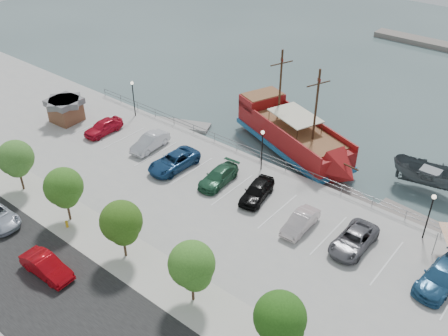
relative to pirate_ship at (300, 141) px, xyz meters
The scene contains 28 objects.
ground 12.52m from the pirate_ship, 93.17° to the right, with size 160.00×160.00×0.00m, color #3C5051.
street 28.39m from the pirate_ship, 91.38° to the right, with size 100.00×8.00×0.04m, color black.
sidewalk 22.39m from the pirate_ship, 91.76° to the right, with size 100.00×4.00×0.05m, color beige.
seawall_railing 4.63m from the pirate_ship, 98.54° to the right, with size 50.00×0.06×1.00m.
pirate_ship is the anchor object (origin of this frame).
patrol_boat 12.98m from the pirate_ship, 10.77° to the left, with size 2.64×7.01×2.71m, color #42494C.
dock_west 14.66m from the pirate_ship, 167.43° to the right, with size 7.14×2.04×0.41m, color gray.
dock_mid 8.07m from the pirate_ship, 23.63° to the right, with size 6.47×1.85×0.37m, color slate.
dock_east 14.59m from the pirate_ship, 12.62° to the right, with size 7.55×2.16×0.43m, color gray.
shed 26.48m from the pirate_ship, 153.96° to the right, with size 3.48×3.48×2.71m.
street_sedan 27.70m from the pirate_ship, 99.72° to the right, with size 1.59×4.56×1.50m, color #9E050C.
fire_hydrant 24.52m from the pirate_ship, 109.07° to the right, with size 0.24×0.24×0.70m.
lamp_post_left 19.70m from the pirate_ship, 162.56° to the right, with size 0.36×0.36×4.28m.
lamp_post_mid 6.28m from the pirate_ship, 96.66° to the right, with size 0.36×0.36×4.28m.
lamp_post_right 16.54m from the pirate_ship, 20.97° to the right, with size 0.36×0.36×4.28m.
tree_b 27.41m from the pirate_ship, 124.70° to the right, with size 3.30×3.20×5.00m.
tree_c 24.14m from the pirate_ship, 110.83° to the right, with size 3.30×3.20×5.00m.
tree_d 22.63m from the pirate_ship, 93.92° to the right, with size 3.30×3.20×5.00m.
tree_e 23.23m from the pirate_ship, 76.32° to the right, with size 3.30×3.20×5.00m.
tree_f 25.79m from the pirate_ship, 60.96° to the right, with size 3.30×3.20×5.00m.
parked_car_a 21.24m from the pirate_ship, 149.30° to the right, with size 1.84×4.56×1.55m, color red.
parked_car_b 15.51m from the pirate_ship, 140.08° to the right, with size 1.63×4.66×1.54m, color silver.
parked_car_c 13.32m from the pirate_ship, 123.82° to the right, with size 2.55×5.54×1.54m, color navy.
parked_car_d 10.57m from the pirate_ship, 103.28° to the right, with size 1.96×4.83×1.40m, color #24583A.
parked_car_e 10.13m from the pirate_ship, 79.98° to the right, with size 1.87×4.63×1.58m, color black.
parked_car_f 13.17m from the pirate_ship, 57.82° to the right, with size 1.49×4.27×1.41m, color beige.
parked_car_g 15.46m from the pirate_ship, 42.34° to the right, with size 2.38×5.15×1.43m, color #5B5B60.
parked_car_h 20.78m from the pirate_ship, 29.22° to the right, with size 2.22×5.45×1.58m, color #22507A.
Camera 1 is at (22.87, -27.33, 26.73)m, focal length 40.00 mm.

